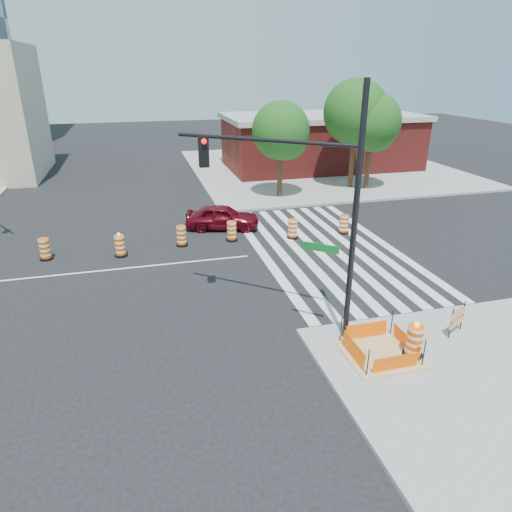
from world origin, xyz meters
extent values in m
plane|color=black|center=(0.00, 0.00, 0.00)|extent=(120.00, 120.00, 0.00)
cube|color=gray|center=(18.00, 18.00, 0.07)|extent=(22.00, 22.00, 0.15)
cube|color=silver|center=(7.80, 0.00, 0.01)|extent=(0.45, 13.50, 0.01)
cube|color=silver|center=(8.70, 0.00, 0.01)|extent=(0.45, 13.50, 0.01)
cube|color=silver|center=(9.60, 0.00, 0.01)|extent=(0.45, 13.50, 0.01)
cube|color=silver|center=(10.50, 0.00, 0.01)|extent=(0.45, 13.50, 0.01)
cube|color=silver|center=(11.40, 0.00, 0.01)|extent=(0.45, 13.50, 0.01)
cube|color=silver|center=(12.30, 0.00, 0.01)|extent=(0.45, 13.50, 0.01)
cube|color=silver|center=(13.20, 0.00, 0.01)|extent=(0.45, 13.50, 0.01)
cube|color=silver|center=(14.10, 0.00, 0.01)|extent=(0.45, 13.50, 0.01)
cube|color=silver|center=(0.00, 0.00, 0.01)|extent=(14.00, 0.12, 0.01)
cube|color=tan|center=(9.00, -9.00, 0.17)|extent=(2.20, 2.20, 0.05)
cube|color=#FF5D05|center=(9.00, -9.90, 0.43)|extent=(1.44, 0.02, 0.55)
cube|color=#FF5D05|center=(9.00, -8.10, 0.43)|extent=(1.44, 0.02, 0.55)
cube|color=#FF5D05|center=(8.10, -9.00, 0.43)|extent=(0.02, 1.44, 0.55)
cube|color=#FF5D05|center=(9.90, -9.00, 0.43)|extent=(0.02, 1.44, 0.55)
cylinder|color=black|center=(8.10, -9.90, 0.60)|extent=(0.04, 0.04, 0.90)
cylinder|color=black|center=(9.90, -9.90, 0.60)|extent=(0.04, 0.04, 0.90)
cylinder|color=black|center=(8.10, -8.10, 0.60)|extent=(0.04, 0.04, 0.90)
cylinder|color=black|center=(9.90, -8.10, 0.60)|extent=(0.04, 0.04, 0.90)
cube|color=maroon|center=(18.00, 18.00, 2.10)|extent=(16.00, 8.00, 4.20)
cube|color=gray|center=(18.00, 18.00, 4.40)|extent=(16.50, 8.50, 0.40)
imported|color=#550711|center=(6.62, 4.20, 0.68)|extent=(4.29, 2.61, 1.37)
cylinder|color=black|center=(8.39, -7.83, 4.12)|extent=(0.18, 0.18, 7.93)
cylinder|color=black|center=(6.08, -5.95, 6.30)|extent=(4.70, 3.84, 0.12)
cube|color=black|center=(4.46, -4.64, 5.80)|extent=(0.32, 0.28, 0.99)
sphere|color=#FF0C0C|center=(4.46, -4.82, 6.15)|extent=(0.18, 0.18, 0.18)
cube|color=#0C591E|center=(7.62, -7.20, 3.13)|extent=(0.95, 0.78, 0.25)
cylinder|color=black|center=(9.91, -9.38, 0.20)|extent=(0.61, 0.61, 0.10)
cylinder|color=#E44B04|center=(9.91, -9.38, 0.71)|extent=(0.49, 0.49, 0.97)
sphere|color=#FF990C|center=(9.91, -9.38, 1.28)|extent=(0.16, 0.16, 0.16)
cube|color=#E44B04|center=(12.00, -8.58, 0.89)|extent=(0.82, 0.44, 0.30)
cube|color=#E44B04|center=(12.00, -8.58, 0.55)|extent=(0.82, 0.44, 0.23)
cylinder|color=black|center=(11.64, -8.76, 0.68)|extent=(0.04, 0.04, 1.06)
cylinder|color=black|center=(12.36, -8.40, 0.68)|extent=(0.04, 0.04, 1.06)
cylinder|color=#382314|center=(11.59, 9.46, 2.00)|extent=(0.35, 0.35, 4.00)
sphere|color=#184914|center=(11.59, 9.46, 4.51)|extent=(3.75, 3.75, 3.75)
sphere|color=#184914|center=(12.13, 9.79, 3.88)|extent=(2.75, 2.75, 2.75)
sphere|color=#184914|center=(11.15, 9.24, 4.13)|extent=(2.50, 2.50, 2.50)
cylinder|color=#382314|center=(17.39, 10.63, 2.41)|extent=(0.35, 0.35, 4.81)
sphere|color=#184914|center=(17.39, 10.63, 5.41)|extent=(4.51, 4.51, 4.51)
sphere|color=#184914|center=(17.93, 10.96, 4.66)|extent=(3.31, 3.31, 3.31)
sphere|color=#184914|center=(16.96, 10.42, 4.96)|extent=(3.01, 3.01, 3.01)
cylinder|color=#382314|center=(18.32, 9.96, 2.14)|extent=(0.35, 0.35, 4.28)
sphere|color=#184914|center=(18.32, 9.96, 4.81)|extent=(4.01, 4.01, 4.01)
sphere|color=#184914|center=(18.86, 10.29, 4.14)|extent=(2.94, 2.94, 2.94)
sphere|color=#184914|center=(17.88, 9.74, 4.41)|extent=(2.67, 2.67, 2.67)
cylinder|color=black|center=(-2.18, 2.02, 0.05)|extent=(0.60, 0.60, 0.10)
cylinder|color=#E44B04|center=(-2.18, 2.02, 0.55)|extent=(0.48, 0.48, 0.95)
cylinder|color=black|center=(1.20, 1.55, 0.05)|extent=(0.60, 0.60, 0.10)
cylinder|color=#E44B04|center=(1.20, 1.55, 0.55)|extent=(0.48, 0.48, 0.95)
sphere|color=#FF990C|center=(1.20, 1.55, 1.10)|extent=(0.16, 0.16, 0.16)
cylinder|color=black|center=(4.16, 2.20, 0.05)|extent=(0.60, 0.60, 0.10)
cylinder|color=#E44B04|center=(4.16, 2.20, 0.55)|extent=(0.48, 0.48, 0.95)
cylinder|color=black|center=(6.73, 2.26, 0.05)|extent=(0.60, 0.60, 0.10)
cylinder|color=#E44B04|center=(6.73, 2.26, 0.55)|extent=(0.48, 0.48, 0.95)
cylinder|color=black|center=(9.90, 1.80, 0.05)|extent=(0.60, 0.60, 0.10)
cylinder|color=#E44B04|center=(9.90, 1.80, 0.55)|extent=(0.48, 0.48, 0.95)
cylinder|color=black|center=(12.80, 1.83, 0.05)|extent=(0.60, 0.60, 0.10)
cylinder|color=#E44B04|center=(12.80, 1.83, 0.55)|extent=(0.48, 0.48, 0.95)
camera|label=1|loc=(2.30, -19.46, 8.35)|focal=32.00mm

